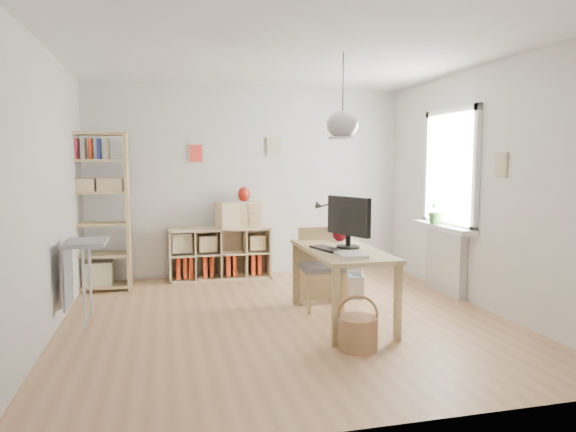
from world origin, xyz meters
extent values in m
plane|color=tan|center=(0.00, 0.00, 0.00)|extent=(4.50, 4.50, 0.00)
plane|color=white|center=(0.00, 2.25, 1.35)|extent=(4.50, 0.00, 4.50)
plane|color=white|center=(0.00, -2.25, 1.35)|extent=(4.50, 0.00, 4.50)
plane|color=white|center=(-2.25, 0.00, 1.35)|extent=(0.00, 4.50, 4.50)
plane|color=white|center=(2.25, 0.00, 1.35)|extent=(0.00, 4.50, 4.50)
plane|color=white|center=(0.00, 0.00, 2.70)|extent=(4.50, 4.50, 0.00)
cylinder|color=black|center=(0.55, -0.15, 2.36)|extent=(0.01, 0.01, 0.68)
ellipsoid|color=silver|center=(0.55, -0.15, 2.00)|extent=(0.32, 0.32, 0.27)
cube|color=white|center=(2.23, 0.60, 1.55)|extent=(0.03, 1.00, 1.30)
cube|color=white|center=(2.21, 0.06, 1.55)|extent=(0.06, 0.08, 1.46)
cube|color=white|center=(2.21, 1.14, 1.55)|extent=(0.06, 0.08, 1.46)
cube|color=white|center=(2.21, 0.60, 2.24)|extent=(0.06, 1.16, 0.08)
cube|color=white|center=(2.21, 0.60, 0.86)|extent=(0.06, 1.16, 0.08)
cube|color=silver|center=(2.19, 0.60, 0.40)|extent=(0.10, 0.80, 0.80)
cube|color=white|center=(2.14, 0.60, 0.83)|extent=(0.22, 1.20, 0.06)
cube|color=tan|center=(0.55, -0.15, 0.73)|extent=(0.70, 1.50, 0.04)
cube|color=tan|center=(0.25, -0.85, 0.35)|extent=(0.06, 0.06, 0.71)
cube|color=tan|center=(0.25, 0.55, 0.35)|extent=(0.06, 0.06, 0.71)
cube|color=tan|center=(0.85, -0.85, 0.35)|extent=(0.06, 0.06, 0.71)
cube|color=tan|center=(0.85, 0.55, 0.35)|extent=(0.06, 0.06, 0.71)
cube|color=beige|center=(-0.45, 2.04, 0.01)|extent=(1.40, 0.38, 0.03)
cube|color=beige|center=(-0.45, 2.04, 0.70)|extent=(1.40, 0.38, 0.03)
cube|color=beige|center=(-1.14, 2.04, 0.36)|extent=(0.03, 0.38, 0.72)
cube|color=beige|center=(0.23, 2.04, 0.36)|extent=(0.03, 0.38, 0.72)
cube|color=beige|center=(-0.45, 2.22, 0.36)|extent=(1.40, 0.02, 0.72)
cube|color=#9D2911|center=(-1.03, 2.06, 0.19)|extent=(0.06, 0.26, 0.30)
cube|color=#9D2911|center=(-0.94, 2.06, 0.19)|extent=(0.05, 0.26, 0.30)
cube|color=#9D2911|center=(-0.86, 2.06, 0.19)|extent=(0.05, 0.26, 0.30)
cube|color=#9D2911|center=(-0.67, 2.06, 0.19)|extent=(0.05, 0.26, 0.30)
cube|color=#9D2911|center=(-0.58, 2.06, 0.19)|extent=(0.05, 0.26, 0.30)
cube|color=#9D2911|center=(-0.35, 2.06, 0.19)|extent=(0.06, 0.26, 0.30)
cube|color=#9D2911|center=(-0.26, 2.06, 0.19)|extent=(0.06, 0.26, 0.30)
cube|color=#9D2911|center=(0.00, 2.06, 0.19)|extent=(0.06, 0.26, 0.30)
cube|color=#9D2911|center=(0.09, 2.06, 0.19)|extent=(0.05, 0.26, 0.30)
cube|color=tan|center=(-2.41, 1.80, 1.00)|extent=(0.04, 0.38, 2.00)
cube|color=tan|center=(-1.65, 1.80, 1.00)|extent=(0.04, 0.38, 2.00)
cube|color=tan|center=(-2.03, 1.80, 0.05)|extent=(0.76, 0.38, 0.03)
cube|color=tan|center=(-2.03, 1.80, 0.45)|extent=(0.76, 0.38, 0.03)
cube|color=tan|center=(-2.03, 1.80, 0.85)|extent=(0.76, 0.38, 0.03)
cube|color=tan|center=(-2.03, 1.80, 1.25)|extent=(0.76, 0.38, 0.03)
cube|color=tan|center=(-2.03, 1.80, 1.65)|extent=(0.76, 0.38, 0.03)
cube|color=tan|center=(-2.03, 1.80, 1.98)|extent=(0.76, 0.38, 0.03)
cube|color=navy|center=(-2.31, 1.80, 1.79)|extent=(0.04, 0.18, 0.26)
cube|color=maroon|center=(-2.23, 1.80, 1.79)|extent=(0.04, 0.18, 0.26)
cube|color=beige|center=(-2.15, 1.80, 1.79)|extent=(0.04, 0.18, 0.26)
cube|color=#9D2911|center=(-2.07, 1.80, 1.79)|extent=(0.04, 0.18, 0.26)
cube|color=navy|center=(-1.97, 1.80, 1.79)|extent=(0.04, 0.18, 0.26)
cube|color=beige|center=(-1.87, 1.80, 1.79)|extent=(0.04, 0.18, 0.26)
cube|color=gray|center=(-1.97, 0.35, 0.83)|extent=(0.40, 0.55, 0.04)
cylinder|color=silver|center=(-1.97, 0.13, 0.41)|extent=(0.03, 0.03, 0.82)
cylinder|color=silver|center=(-1.97, 0.57, 0.41)|extent=(0.03, 0.03, 0.82)
cube|color=gray|center=(-2.15, 0.35, 0.50)|extent=(0.02, 0.50, 0.62)
cube|color=gray|center=(0.48, 0.29, 0.47)|extent=(0.45, 0.45, 0.06)
cube|color=tan|center=(0.29, 0.11, 0.22)|extent=(0.04, 0.04, 0.44)
cube|color=tan|center=(0.30, 0.49, 0.22)|extent=(0.04, 0.04, 0.44)
cube|color=tan|center=(0.66, 0.10, 0.22)|extent=(0.04, 0.04, 0.44)
cube|color=tan|center=(0.67, 0.47, 0.22)|extent=(0.04, 0.04, 0.44)
cube|color=tan|center=(0.49, 0.49, 0.70)|extent=(0.44, 0.05, 0.40)
cylinder|color=olive|center=(0.42, -0.97, 0.14)|extent=(0.35, 0.35, 0.29)
torus|color=olive|center=(0.42, -0.97, 0.31)|extent=(0.35, 0.11, 0.35)
cube|color=silver|center=(0.90, 0.79, 0.01)|extent=(0.61, 0.51, 0.02)
cube|color=silver|center=(0.66, 0.87, 0.13)|extent=(0.13, 0.35, 0.27)
cube|color=silver|center=(1.13, 0.70, 0.13)|extent=(0.13, 0.35, 0.27)
cube|color=silver|center=(0.84, 0.62, 0.13)|extent=(0.50, 0.19, 0.27)
cube|color=silver|center=(0.95, 0.95, 0.13)|extent=(0.50, 0.19, 0.27)
cube|color=silver|center=(1.00, 1.09, 0.39)|extent=(0.55, 0.33, 0.34)
sphere|color=yellow|center=(0.76, 0.77, 0.20)|extent=(0.12, 0.12, 0.12)
sphere|color=#1953B2|center=(1.00, 0.80, 0.20)|extent=(0.12, 0.12, 0.12)
sphere|color=#D94E1B|center=(0.87, 0.77, 0.20)|extent=(0.12, 0.12, 0.12)
sphere|color=#409034|center=(1.01, 0.67, 0.20)|extent=(0.12, 0.12, 0.12)
cylinder|color=black|center=(0.63, -0.12, 0.76)|extent=(0.24, 0.24, 0.02)
cylinder|color=black|center=(0.63, -0.12, 0.83)|extent=(0.06, 0.06, 0.11)
cube|color=black|center=(0.63, -0.12, 1.08)|extent=(0.27, 0.59, 0.40)
cube|color=black|center=(0.38, -0.18, 0.76)|extent=(0.26, 0.44, 0.02)
cylinder|color=black|center=(0.82, 0.47, 0.77)|extent=(0.06, 0.06, 0.04)
cylinder|color=black|center=(0.82, 0.47, 0.97)|extent=(0.02, 0.02, 0.40)
cone|color=black|center=(0.48, 0.38, 1.15)|extent=(0.10, 0.07, 0.09)
sphere|color=#4E0A17|center=(0.70, 0.32, 0.83)|extent=(0.16, 0.16, 0.16)
cube|color=white|center=(0.49, -0.58, 0.77)|extent=(0.26, 0.32, 0.03)
cube|color=beige|center=(-0.17, 2.04, 0.90)|extent=(0.68, 0.44, 0.36)
ellipsoid|color=maroon|center=(-0.11, 2.04, 1.18)|extent=(0.17, 0.17, 0.21)
imported|color=#336A27|center=(2.12, 0.72, 1.03)|extent=(0.31, 0.28, 0.33)
camera|label=1|loc=(-1.20, -5.04, 1.63)|focal=32.00mm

